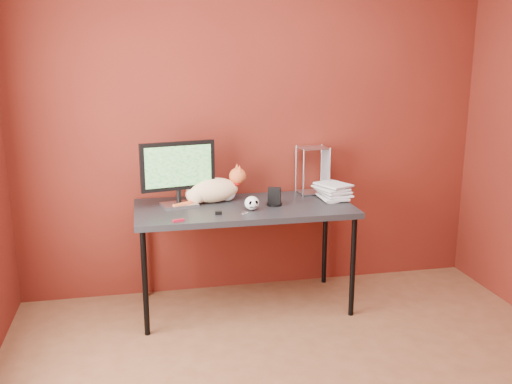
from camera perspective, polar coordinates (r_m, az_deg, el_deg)
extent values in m
cube|color=#54160F|center=(4.25, -0.18, 7.23)|extent=(3.50, 0.02, 2.60)
cube|color=black|center=(3.96, -1.20, -1.66)|extent=(1.50, 0.70, 0.04)
cylinder|color=black|center=(3.74, -11.04, -8.97)|extent=(0.04, 0.04, 0.71)
cylinder|color=black|center=(3.99, 9.65, -7.42)|extent=(0.04, 0.04, 0.71)
cylinder|color=black|center=(4.30, -11.18, -5.92)|extent=(0.04, 0.04, 0.71)
cylinder|color=black|center=(4.52, 6.90, -4.76)|extent=(0.04, 0.04, 0.71)
cube|color=#AFAFB4|center=(3.99, -7.68, -1.26)|extent=(0.27, 0.21, 0.02)
cylinder|color=black|center=(3.97, -7.71, -0.42)|extent=(0.03, 0.03, 0.10)
cube|color=black|center=(3.92, -7.81, 2.60)|extent=(0.51, 0.14, 0.33)
cube|color=#165318|center=(3.92, -7.81, 2.60)|extent=(0.46, 0.10, 0.28)
ellipsoid|color=orange|center=(4.05, -4.37, 0.20)|extent=(0.39, 0.24, 0.18)
ellipsoid|color=orange|center=(4.02, -5.88, -0.15)|extent=(0.19, 0.19, 0.14)
sphere|color=silver|center=(4.08, -2.88, -0.06)|extent=(0.12, 0.12, 0.12)
sphere|color=#D15928|center=(4.08, -1.86, 1.60)|extent=(0.12, 0.12, 0.12)
cone|color=#D15928|center=(4.04, -1.66, 2.36)|extent=(0.04, 0.04, 0.05)
cone|color=#D15928|center=(4.09, -1.92, 2.52)|extent=(0.04, 0.04, 0.05)
cylinder|color=#BB0C0E|center=(4.08, -2.08, 0.91)|extent=(0.09, 0.09, 0.01)
cylinder|color=#D15928|center=(3.97, -7.07, -1.21)|extent=(0.18, 0.13, 0.03)
ellipsoid|color=silver|center=(3.83, -0.41, -1.11)|extent=(0.10, 0.10, 0.09)
ellipsoid|color=black|center=(3.79, -0.58, -1.11)|extent=(0.02, 0.01, 0.03)
ellipsoid|color=black|center=(3.80, 0.01, -1.08)|extent=(0.02, 0.01, 0.03)
cube|color=black|center=(3.80, -0.28, -1.51)|extent=(0.05, 0.01, 0.00)
cylinder|color=black|center=(3.97, 1.84, -1.23)|extent=(0.11, 0.11, 0.02)
cube|color=black|center=(3.95, 1.85, -0.37)|extent=(0.11, 0.10, 0.11)
imported|color=beige|center=(4.13, 6.63, 0.92)|extent=(0.18, 0.25, 0.25)
imported|color=beige|center=(4.08, 6.72, 4.30)|extent=(0.21, 0.26, 0.25)
imported|color=beige|center=(4.05, 6.82, 7.74)|extent=(0.23, 0.28, 0.25)
imported|color=beige|center=(4.03, 6.92, 11.22)|extent=(0.25, 0.29, 0.25)
imported|color=beige|center=(4.03, 7.02, 14.73)|extent=(0.27, 0.30, 0.25)
cylinder|color=#AFAFB4|center=(4.19, 4.69, 1.92)|extent=(0.01, 0.01, 0.36)
cylinder|color=#AFAFB4|center=(4.25, 7.36, 2.03)|extent=(0.01, 0.01, 0.36)
cylinder|color=#AFAFB4|center=(4.34, 4.06, 2.37)|extent=(0.01, 0.01, 0.36)
cylinder|color=#AFAFB4|center=(4.40, 6.65, 2.47)|extent=(0.01, 0.01, 0.36)
cube|color=#AFAFB4|center=(4.33, 5.64, 0.02)|extent=(0.22, 0.18, 0.01)
cube|color=#AFAFB4|center=(4.26, 5.74, 4.43)|extent=(0.22, 0.18, 0.01)
cube|color=maroon|center=(3.62, -7.75, -2.83)|extent=(0.08, 0.04, 0.01)
cube|color=black|center=(3.75, -3.77, -2.10)|extent=(0.05, 0.03, 0.02)
cylinder|color=#AFAFB4|center=(3.77, -1.16, -2.11)|extent=(0.05, 0.05, 0.00)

